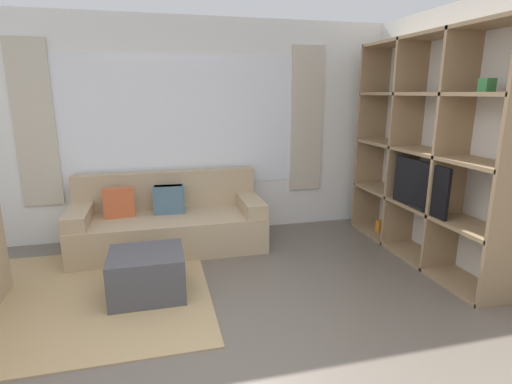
% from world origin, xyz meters
% --- Properties ---
extents(wall_back, '(6.60, 0.11, 2.70)m').
position_xyz_m(wall_back, '(0.00, 3.09, 1.36)').
color(wall_back, white).
rests_on(wall_back, ground_plane).
extents(wall_right, '(0.07, 4.26, 2.70)m').
position_xyz_m(wall_right, '(2.73, 1.53, 1.35)').
color(wall_right, white).
rests_on(wall_right, ground_plane).
extents(area_rug, '(2.16, 2.13, 0.01)m').
position_xyz_m(area_rug, '(-1.00, 1.55, 0.01)').
color(area_rug, tan).
rests_on(area_rug, ground_plane).
extents(shelving_unit, '(0.43, 2.31, 2.39)m').
position_xyz_m(shelving_unit, '(2.52, 1.63, 1.18)').
color(shelving_unit, silver).
rests_on(shelving_unit, ground_plane).
extents(couch_main, '(2.19, 0.91, 0.87)m').
position_xyz_m(couch_main, '(-0.23, 2.61, 0.31)').
color(couch_main, tan).
rests_on(couch_main, ground_plane).
extents(ottoman, '(0.66, 0.58, 0.42)m').
position_xyz_m(ottoman, '(-0.47, 1.42, 0.21)').
color(ottoman, '#47474C').
rests_on(ottoman, ground_plane).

